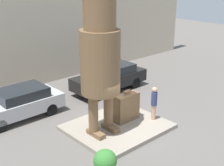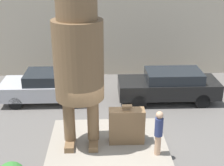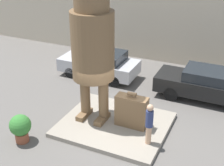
{
  "view_description": "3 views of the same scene",
  "coord_description": "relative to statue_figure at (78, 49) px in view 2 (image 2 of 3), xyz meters",
  "views": [
    {
      "loc": [
        -8.64,
        -9.2,
        6.81
      ],
      "look_at": [
        -0.1,
        0.24,
        2.18
      ],
      "focal_mm": 50.0,
      "sensor_mm": 36.0,
      "label": 1
    },
    {
      "loc": [
        -0.22,
        -9.54,
        6.44
      ],
      "look_at": [
        0.16,
        0.3,
        2.41
      ],
      "focal_mm": 50.0,
      "sensor_mm": 36.0,
      "label": 2
    },
    {
      "loc": [
        4.34,
        -9.67,
        7.22
      ],
      "look_at": [
        -0.04,
        -0.18,
        2.05
      ],
      "focal_mm": 50.0,
      "sensor_mm": 36.0,
      "label": 3
    }
  ],
  "objects": [
    {
      "name": "ground_plane",
      "position": [
        0.93,
        -0.04,
        -3.7
      ],
      "size": [
        60.0,
        60.0,
        0.0
      ],
      "primitive_type": "plane",
      "color": "#605B56"
    },
    {
      "name": "pedestal",
      "position": [
        0.93,
        -0.04,
        -3.61
      ],
      "size": [
        4.21,
        3.58,
        0.19
      ],
      "color": "gray",
      "rests_on": "ground_plane"
    },
    {
      "name": "building_backdrop",
      "position": [
        0.93,
        7.78,
        -0.29
      ],
      "size": [
        28.0,
        0.6,
        6.82
      ],
      "color": "beige",
      "rests_on": "ground_plane"
    },
    {
      "name": "statue_figure",
      "position": [
        0.0,
        0.0,
        0.0
      ],
      "size": [
        1.63,
        1.63,
        6.01
      ],
      "color": "brown",
      "rests_on": "pedestal"
    },
    {
      "name": "giant_suitcase",
      "position": [
        1.6,
        0.06,
        -2.87
      ],
      "size": [
        1.26,
        0.49,
        1.49
      ],
      "color": "brown",
      "rests_on": "pedestal"
    },
    {
      "name": "tourist",
      "position": [
        2.59,
        -0.74,
        -2.63
      ],
      "size": [
        0.27,
        0.27,
        1.61
      ],
      "color": "tan",
      "rests_on": "pedestal"
    },
    {
      "name": "parked_car_silver",
      "position": [
        -1.79,
        4.01,
        -2.93
      ],
      "size": [
        4.19,
        1.81,
        1.46
      ],
      "rotation": [
        0.0,
        0.0,
        3.14
      ],
      "color": "#B7B7BC",
      "rests_on": "ground_plane"
    },
    {
      "name": "parked_car_black",
      "position": [
        3.91,
        3.8,
        -2.88
      ],
      "size": [
        4.64,
        1.75,
        1.52
      ],
      "rotation": [
        0.0,
        0.0,
        3.14
      ],
      "color": "black",
      "rests_on": "ground_plane"
    }
  ]
}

